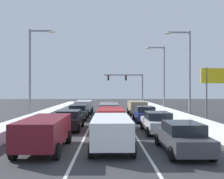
% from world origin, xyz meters
% --- Properties ---
extents(ground_plane, '(120.00, 120.00, 0.00)m').
position_xyz_m(ground_plane, '(0.00, 16.77, 0.00)').
color(ground_plane, '#333335').
extents(lane_stripe_between_right_lane_and_center_lane, '(0.14, 46.12, 0.01)m').
position_xyz_m(lane_stripe_between_right_lane_and_center_lane, '(1.70, 20.96, 0.00)').
color(lane_stripe_between_right_lane_and_center_lane, silver).
rests_on(lane_stripe_between_right_lane_and_center_lane, ground).
extents(lane_stripe_between_center_lane_and_left_lane, '(0.14, 46.12, 0.01)m').
position_xyz_m(lane_stripe_between_center_lane_and_left_lane, '(-1.70, 20.96, 0.00)').
color(lane_stripe_between_center_lane_and_left_lane, silver).
rests_on(lane_stripe_between_center_lane_and_left_lane, ground).
extents(snow_bank_right_shoulder, '(1.44, 46.12, 0.76)m').
position_xyz_m(snow_bank_right_shoulder, '(7.00, 20.96, 0.38)').
color(snow_bank_right_shoulder, white).
rests_on(snow_bank_right_shoulder, ground).
extents(snow_bank_left_shoulder, '(1.75, 46.12, 0.73)m').
position_xyz_m(snow_bank_left_shoulder, '(-7.00, 20.96, 0.36)').
color(snow_bank_left_shoulder, white).
rests_on(snow_bank_left_shoulder, ground).
extents(sedan_charcoal_right_lane_nearest, '(2.00, 4.50, 1.51)m').
position_xyz_m(sedan_charcoal_right_lane_nearest, '(3.49, 6.47, 0.76)').
color(sedan_charcoal_right_lane_nearest, '#38383D').
rests_on(sedan_charcoal_right_lane_nearest, ground).
extents(sedan_silver_right_lane_second, '(2.00, 4.50, 1.51)m').
position_xyz_m(sedan_silver_right_lane_second, '(3.42, 12.10, 0.76)').
color(sedan_silver_right_lane_second, '#B7BABF').
rests_on(sedan_silver_right_lane_second, ground).
extents(sedan_navy_right_lane_third, '(2.00, 4.50, 1.51)m').
position_xyz_m(sedan_navy_right_lane_third, '(3.43, 18.21, 0.76)').
color(sedan_navy_right_lane_third, navy).
rests_on(sedan_navy_right_lane_third, ground).
extents(suv_tan_right_lane_fourth, '(2.16, 4.90, 1.67)m').
position_xyz_m(suv_tan_right_lane_fourth, '(3.50, 25.04, 1.02)').
color(suv_tan_right_lane_fourth, '#937F60').
rests_on(suv_tan_right_lane_fourth, ground).
extents(suv_white_center_lane_nearest, '(2.16, 4.90, 1.67)m').
position_xyz_m(suv_white_center_lane_nearest, '(0.00, 7.25, 1.02)').
color(suv_white_center_lane_nearest, silver).
rests_on(suv_white_center_lane_nearest, ground).
extents(suv_red_center_lane_second, '(2.16, 4.90, 1.67)m').
position_xyz_m(suv_red_center_lane_second, '(0.04, 13.21, 1.02)').
color(suv_red_center_lane_second, maroon).
rests_on(suv_red_center_lane_second, ground).
extents(suv_gray_center_lane_third, '(2.16, 4.90, 1.67)m').
position_xyz_m(suv_gray_center_lane_third, '(-0.06, 19.93, 1.02)').
color(suv_gray_center_lane_third, slate).
rests_on(suv_gray_center_lane_third, ground).
extents(sedan_green_center_lane_fourth, '(2.00, 4.50, 1.51)m').
position_xyz_m(sedan_green_center_lane_fourth, '(-0.13, 26.71, 0.76)').
color(sedan_green_center_lane_fourth, '#1E5633').
rests_on(sedan_green_center_lane_fourth, ground).
extents(suv_maroon_left_lane_nearest, '(2.16, 4.90, 1.67)m').
position_xyz_m(suv_maroon_left_lane_nearest, '(-3.42, 7.00, 1.02)').
color(suv_maroon_left_lane_nearest, maroon).
rests_on(suv_maroon_left_lane_nearest, ground).
extents(sedan_black_left_lane_second, '(2.00, 4.50, 1.51)m').
position_xyz_m(sedan_black_left_lane_second, '(-3.19, 13.63, 0.76)').
color(sedan_black_left_lane_second, black).
rests_on(sedan_black_left_lane_second, ground).
extents(sedan_charcoal_left_lane_third, '(2.00, 4.50, 1.51)m').
position_xyz_m(sedan_charcoal_left_lane_third, '(-3.25, 20.42, 0.76)').
color(sedan_charcoal_left_lane_third, '#38383D').
rests_on(sedan_charcoal_left_lane_third, ground).
extents(suv_silver_left_lane_fourth, '(2.16, 4.90, 1.67)m').
position_xyz_m(suv_silver_left_lane_fourth, '(-3.24, 26.54, 1.02)').
color(suv_silver_left_lane_fourth, '#B7BABF').
rests_on(suv_silver_left_lane_fourth, ground).
extents(traffic_light_gantry, '(7.54, 0.47, 6.20)m').
position_xyz_m(traffic_light_gantry, '(4.27, 41.92, 4.50)').
color(traffic_light_gantry, slate).
rests_on(traffic_light_gantry, ground).
extents(street_lamp_right_near, '(2.66, 0.36, 9.01)m').
position_xyz_m(street_lamp_right_near, '(7.72, 18.87, 5.33)').
color(street_lamp_right_near, gray).
rests_on(street_lamp_right_near, ground).
extents(street_lamp_right_mid, '(2.66, 0.36, 8.92)m').
position_xyz_m(street_lamp_right_mid, '(7.08, 27.25, 5.28)').
color(street_lamp_right_mid, gray).
rests_on(street_lamp_right_mid, ground).
extents(street_lamp_left_mid, '(2.66, 0.36, 9.12)m').
position_xyz_m(street_lamp_left_mid, '(-7.59, 18.98, 5.39)').
color(street_lamp_left_mid, gray).
rests_on(street_lamp_left_mid, ground).
extents(roadside_sign_right, '(3.20, 0.16, 5.50)m').
position_xyz_m(roadside_sign_right, '(11.33, 20.28, 4.02)').
color(roadside_sign_right, '#59595B').
rests_on(roadside_sign_right, ground).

